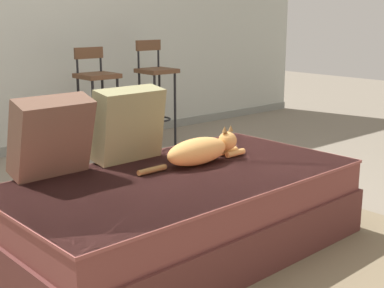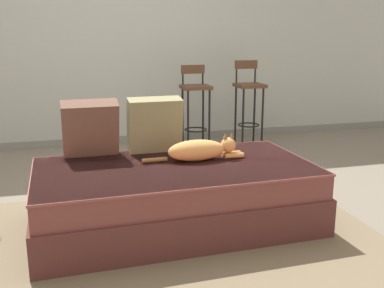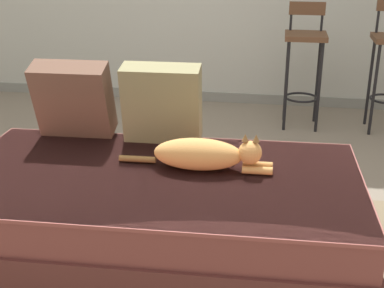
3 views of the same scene
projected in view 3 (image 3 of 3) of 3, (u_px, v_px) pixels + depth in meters
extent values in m
plane|color=slate|center=(174.00, 215.00, 3.01)|extent=(16.00, 16.00, 0.00)
cube|color=gray|center=(219.00, 97.00, 5.01)|extent=(8.00, 0.02, 0.09)
cube|color=brown|center=(158.00, 232.00, 2.60)|extent=(1.95, 1.08, 0.26)
cube|color=brown|center=(157.00, 191.00, 2.51)|extent=(1.91, 1.04, 0.18)
cube|color=brown|center=(157.00, 175.00, 2.48)|extent=(1.92, 1.05, 0.02)
cube|color=brown|center=(73.00, 100.00, 2.85)|extent=(0.41, 0.27, 0.43)
cube|color=#847F56|center=(162.00, 103.00, 2.79)|extent=(0.41, 0.22, 0.42)
ellipsoid|color=tan|center=(198.00, 154.00, 2.51)|extent=(0.42, 0.18, 0.15)
sphere|color=tan|center=(250.00, 153.00, 2.47)|extent=(0.11, 0.11, 0.11)
cone|color=brown|center=(245.00, 137.00, 2.45)|extent=(0.03, 0.03, 0.04)
cone|color=brown|center=(256.00, 138.00, 2.44)|extent=(0.03, 0.03, 0.04)
cylinder|color=tan|center=(257.00, 170.00, 2.46)|extent=(0.14, 0.04, 0.04)
cylinder|color=tan|center=(257.00, 165.00, 2.52)|extent=(0.14, 0.04, 0.04)
cylinder|color=brown|center=(137.00, 159.00, 2.59)|extent=(0.18, 0.03, 0.03)
cylinder|color=black|center=(286.00, 87.00, 4.18)|extent=(0.02, 0.02, 0.71)
cylinder|color=black|center=(319.00, 88.00, 4.14)|extent=(0.02, 0.02, 0.71)
cylinder|color=black|center=(286.00, 79.00, 4.41)|extent=(0.02, 0.02, 0.71)
cylinder|color=black|center=(317.00, 80.00, 4.37)|extent=(0.02, 0.02, 0.71)
torus|color=black|center=(301.00, 97.00, 4.32)|extent=(0.27, 0.27, 0.02)
cube|color=brown|center=(306.00, 36.00, 4.13)|extent=(0.32, 0.32, 0.04)
cylinder|color=black|center=(291.00, 22.00, 4.24)|extent=(0.02, 0.02, 0.21)
cylinder|color=black|center=(322.00, 22.00, 4.20)|extent=(0.02, 0.02, 0.21)
cube|color=brown|center=(307.00, 8.00, 4.18)|extent=(0.28, 0.03, 0.10)
cylinder|color=black|center=(374.00, 90.00, 4.08)|extent=(0.02, 0.02, 0.71)
cylinder|color=black|center=(370.00, 82.00, 4.30)|extent=(0.02, 0.02, 0.71)
cylinder|color=black|center=(378.00, 21.00, 4.13)|extent=(0.02, 0.02, 0.26)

